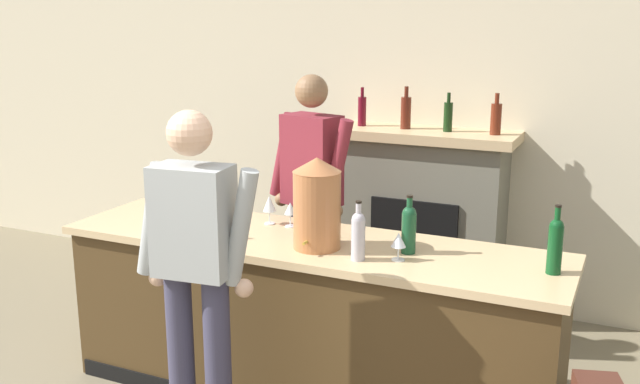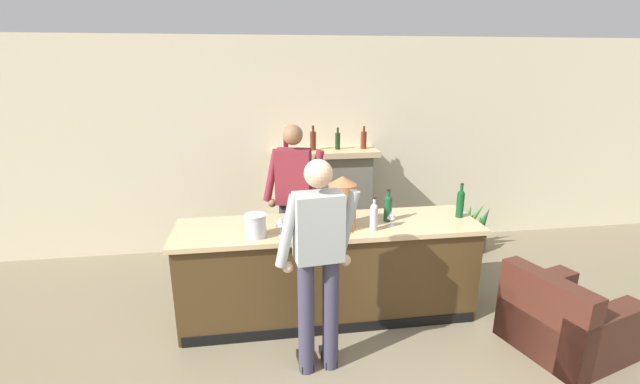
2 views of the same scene
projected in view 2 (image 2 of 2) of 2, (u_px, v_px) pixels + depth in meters
wall_back_panel at (306, 146)px, 5.63m from camera, size 12.00×0.07×2.75m
bar_counter at (328, 270)px, 4.17m from camera, size 2.87×0.75×0.96m
fireplace_stone at (324, 200)px, 5.60m from camera, size 1.33×0.52×1.68m
armchair_black at (562, 323)px, 3.71m from camera, size 1.01×1.03×0.75m
potted_plant_corner at (475, 230)px, 5.71m from camera, size 0.42×0.40×0.65m
person_customer at (318, 260)px, 3.26m from camera, size 0.66×0.33×1.77m
person_bartender at (294, 200)px, 4.57m from camera, size 0.64×0.37×1.82m
copper_dispenser at (342, 202)px, 3.88m from camera, size 0.26×0.30×0.49m
ice_bucket_steel at (256, 226)px, 3.72m from camera, size 0.20×0.20×0.21m
wine_bottle_merlot_tall at (374, 216)px, 3.86m from camera, size 0.07×0.07×0.31m
wine_bottle_rose_blush at (460, 202)px, 4.19m from camera, size 0.07×0.07×0.34m
wine_bottle_burgundy_dark at (388, 207)px, 4.09m from camera, size 0.08×0.08×0.31m
wine_glass_back_row at (291, 208)px, 4.13m from camera, size 0.08×0.08×0.17m
wine_glass_front_left at (280, 222)px, 3.76m from camera, size 0.08×0.08×0.17m
wine_glass_by_dispenser at (391, 215)px, 3.97m from camera, size 0.08×0.08×0.15m
wine_glass_near_bucket at (305, 209)px, 4.15m from camera, size 0.07×0.07×0.15m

